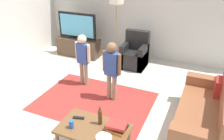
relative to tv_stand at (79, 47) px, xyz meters
name	(u,v)px	position (x,y,z in m)	size (l,w,h in m)	color
ground	(99,116)	(1.76, -2.30, -0.24)	(7.80, 7.80, 0.00)	beige
wall_back	(149,8)	(1.76, 0.70, 1.11)	(6.00, 0.12, 2.70)	silver
area_rug	(94,101)	(1.47, -1.91, -0.24)	(2.20, 1.60, 0.01)	#9E2D28
tv_stand	(79,47)	(0.00, 0.00, 0.00)	(1.20, 0.44, 0.50)	#4C3828
tv	(77,26)	(0.00, -0.02, 0.60)	(1.10, 0.28, 0.71)	black
couch	(209,117)	(3.55, -1.96, 0.05)	(0.80, 1.80, 0.86)	brown
armchair	(135,55)	(1.66, -0.04, 0.05)	(0.60, 0.60, 0.90)	black
floor_lamp	(116,2)	(1.07, 0.15, 1.30)	(0.36, 0.36, 1.78)	#262626
child_near_tv	(83,56)	(0.95, -1.38, 0.44)	(0.38, 0.18, 1.14)	gray
child_center	(112,66)	(1.75, -1.68, 0.47)	(0.39, 0.19, 1.19)	gray
coffee_table	(93,131)	(2.07, -3.05, 0.13)	(1.00, 0.60, 0.42)	brown
book_stack	(117,127)	(2.39, -2.96, 0.23)	(0.28, 0.23, 0.11)	orange
bottle	(100,117)	(2.12, -2.93, 0.30)	(0.06, 0.06, 0.29)	#4C3319
tv_remote	(79,118)	(1.77, -2.95, 0.19)	(0.17, 0.05, 0.02)	black
soda_can	(71,124)	(1.79, -3.17, 0.24)	(0.07, 0.07, 0.12)	#2659B2
plate	(104,137)	(2.29, -3.17, 0.18)	(0.22, 0.22, 0.02)	white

